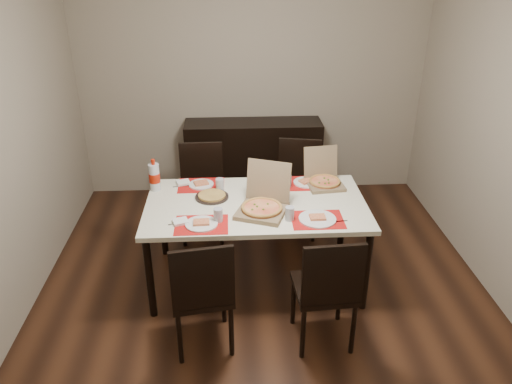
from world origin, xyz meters
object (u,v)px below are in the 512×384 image
chair_far_right (298,183)px  chair_near_left (202,291)px  dining_table (256,210)px  soda_bottle (154,177)px  sideboard (253,160)px  pizza_box_center (263,205)px  chair_near_right (327,288)px  chair_far_left (202,187)px  dip_bowl (270,189)px

chair_far_right → chair_near_left: bearing=-117.7°
chair_near_left → chair_far_right: (0.89, 1.69, 0.00)m
dining_table → soda_bottle: (-0.85, 0.29, 0.19)m
sideboard → pizza_box_center: (-0.01, -1.75, 0.36)m
chair_near_right → pizza_box_center: 0.85m
pizza_box_center → chair_near_left: bearing=-124.3°
chair_far_left → soda_bottle: (-0.36, -0.52, 0.36)m
sideboard → chair_near_right: bearing=-80.9°
dining_table → soda_bottle: soda_bottle is taller
chair_near_right → chair_far_right: same height
pizza_box_center → soda_bottle: (-0.90, 0.44, 0.06)m
dining_table → dip_bowl: dip_bowl is taller
chair_far_right → chair_near_right: bearing=-90.7°
chair_near_right → dip_bowl: bearing=106.6°
sideboard → chair_far_left: (-0.54, -0.79, 0.06)m
pizza_box_center → sideboard: bearing=89.7°
sideboard → chair_near_right: size_ratio=1.61×
dip_bowl → chair_far_right: bearing=62.2°
chair_near_right → dining_table: bearing=118.3°
sideboard → soda_bottle: 1.65m
chair_near_right → chair_far_left: (-0.94, 1.65, 0.00)m
chair_near_left → chair_far_left: same height
chair_near_left → dip_bowl: size_ratio=8.98×
chair_far_left → dining_table: bearing=-59.2°
chair_near_left → chair_far_right: size_ratio=1.00×
dining_table → chair_far_right: 1.00m
soda_bottle → chair_far_left: bearing=55.2°
chair_far_right → soda_bottle: (-1.32, -0.57, 0.36)m
chair_far_left → chair_far_right: bearing=2.7°
pizza_box_center → soda_bottle: pizza_box_center is taller
sideboard → soda_bottle: soda_bottle is taller
dining_table → chair_far_left: 0.97m
chair_far_right → soda_bottle: soda_bottle is taller
pizza_box_center → soda_bottle: bearing=154.0°
chair_far_left → chair_far_right: size_ratio=1.00×
dining_table → chair_near_right: 0.96m
sideboard → chair_far_right: chair_far_right is taller
chair_near_left → chair_near_right: (0.87, -0.01, 0.00)m
chair_near_right → soda_bottle: size_ratio=3.30×
chair_far_right → dining_table: bearing=-118.5°
dip_bowl → chair_far_left: bearing=136.3°
chair_far_right → soda_bottle: bearing=-156.7°
chair_near_right → pizza_box_center: size_ratio=1.85×
sideboard → dip_bowl: sideboard is taller
dining_table → pizza_box_center: 0.20m
chair_near_right → chair_far_left: 1.90m
sideboard → dining_table: bearing=-92.0°
chair_far_left → dip_bowl: (0.62, -0.59, 0.25)m
chair_near_right → soda_bottle: (-1.30, 1.13, 0.36)m
chair_near_left → pizza_box_center: (0.46, 0.68, 0.30)m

